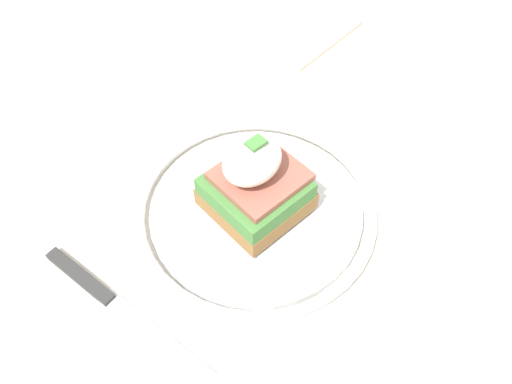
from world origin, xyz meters
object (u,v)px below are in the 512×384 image
Objects in this scene: napkin at (297,28)px; plate at (256,209)px; fork at (371,135)px; sandwich at (255,184)px; knife at (111,302)px.

plate is at bearing 37.14° from napkin.
plate reaches higher than fork.
sandwich is at bearing -41.93° from plate.
sandwich is (0.00, -0.00, 0.04)m from plate.
plate reaches higher than knife.
fork is at bearing 176.95° from sandwich.
napkin is at bearing -142.86° from plate.
plate is 0.04m from sandwich.
fork is 0.21m from napkin.
napkin is (-0.40, -0.17, 0.00)m from knife.
napkin reaches higher than fork.
knife is at bearing -4.11° from fork.
plate is 1.66× the size of fork.
knife is (0.32, -0.02, 0.00)m from fork.
sandwich is at bearing 174.77° from knife.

